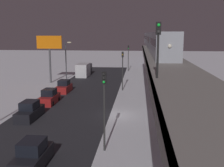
% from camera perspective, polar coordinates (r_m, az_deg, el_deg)
% --- Properties ---
extents(ground_plane, '(240.00, 240.00, 0.00)m').
position_cam_1_polar(ground_plane, '(31.93, 0.78, -6.59)').
color(ground_plane, white).
extents(avenue_asphalt, '(11.00, 90.50, 0.01)m').
position_cam_1_polar(avenue_asphalt, '(33.01, -10.04, -6.18)').
color(avenue_asphalt, '#28282D').
rests_on(avenue_asphalt, ground_plane).
extents(elevated_railway, '(5.00, 90.50, 6.12)m').
position_cam_1_polar(elevated_railway, '(30.86, 11.51, 2.66)').
color(elevated_railway, gray).
rests_on(elevated_railway, ground_plane).
extents(subway_train, '(2.94, 74.07, 3.40)m').
position_cam_1_polar(subway_train, '(67.20, 8.52, 9.05)').
color(subway_train, '#999EA8').
rests_on(subway_train, elevated_railway).
extents(rail_signal, '(0.36, 0.41, 4.00)m').
position_cam_1_polar(rail_signal, '(19.92, 9.58, 8.88)').
color(rail_signal, black).
rests_on(rail_signal, elevated_railway).
extents(sedan_red, '(1.91, 4.40, 1.97)m').
position_cam_1_polar(sedan_red, '(37.97, -12.89, -2.88)').
color(sedan_red, '#A51E1E').
rests_on(sedan_red, ground_plane).
extents(sedan_red_2, '(1.80, 4.14, 1.97)m').
position_cam_1_polar(sedan_red_2, '(44.82, -9.94, -0.74)').
color(sedan_red_2, '#A51E1E').
rests_on(sedan_red_2, ground_plane).
extents(sedan_black, '(1.80, 4.11, 1.97)m').
position_cam_1_polar(sedan_black, '(20.76, -16.17, -14.28)').
color(sedan_black, black).
rests_on(sedan_black, ground_plane).
extents(sedan_black_2, '(1.80, 4.69, 1.97)m').
position_cam_1_polar(sedan_black_2, '(31.85, -16.72, -5.59)').
color(sedan_black_2, black).
rests_on(sedan_black_2, ground_plane).
extents(box_truck, '(2.40, 7.40, 2.80)m').
position_cam_1_polar(box_truck, '(61.45, -5.83, 2.87)').
color(box_truck, black).
rests_on(box_truck, ground_plane).
extents(traffic_light_near, '(0.32, 0.44, 6.40)m').
position_cam_1_polar(traffic_light_near, '(21.43, -1.64, -3.45)').
color(traffic_light_near, '#2D2D2D').
rests_on(traffic_light_near, ground_plane).
extents(traffic_light_mid, '(0.32, 0.44, 6.40)m').
position_cam_1_polar(traffic_light_mid, '(44.95, 2.22, 3.82)').
color(traffic_light_mid, '#2D2D2D').
rests_on(traffic_light_mid, ground_plane).
extents(traffic_light_far, '(0.32, 0.44, 6.40)m').
position_cam_1_polar(traffic_light_far, '(68.75, 3.42, 6.08)').
color(traffic_light_far, '#2D2D2D').
rests_on(traffic_light_far, ground_plane).
extents(commercial_billboard, '(4.80, 0.36, 8.90)m').
position_cam_1_polar(commercial_billboard, '(53.28, -12.89, 7.44)').
color(commercial_billboard, '#4C4C51').
rests_on(commercial_billboard, ground_plane).
extents(street_lamp_far, '(1.35, 0.44, 7.65)m').
position_cam_1_polar(street_lamp_far, '(57.56, -9.36, 5.75)').
color(street_lamp_far, '#38383D').
rests_on(street_lamp_far, ground_plane).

